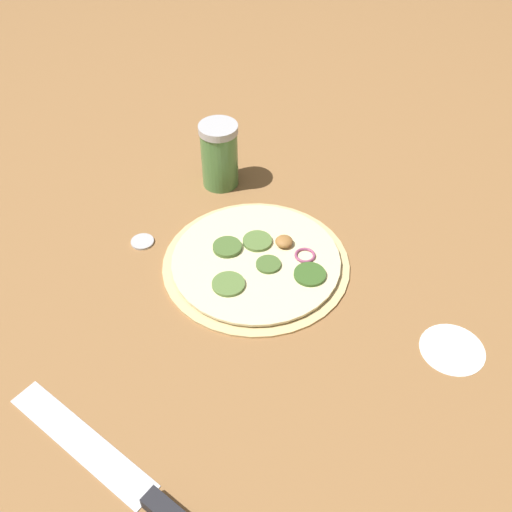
{
  "coord_description": "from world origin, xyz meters",
  "views": [
    {
      "loc": [
        0.36,
        -0.49,
        0.61
      ],
      "look_at": [
        0.0,
        0.0,
        0.02
      ],
      "focal_mm": 42.0,
      "sensor_mm": 36.0,
      "label": 1
    }
  ],
  "objects_px": {
    "spice_jar": "(219,155)",
    "loose_cap": "(142,241)",
    "pizza": "(257,262)",
    "knife": "(158,506)"
  },
  "relations": [
    {
      "from": "pizza",
      "to": "loose_cap",
      "type": "relative_size",
      "value": 7.84
    },
    {
      "from": "pizza",
      "to": "loose_cap",
      "type": "xyz_separation_m",
      "value": [
        -0.16,
        -0.06,
        -0.0
      ]
    },
    {
      "from": "pizza",
      "to": "spice_jar",
      "type": "xyz_separation_m",
      "value": [
        -0.16,
        0.12,
        0.05
      ]
    },
    {
      "from": "pizza",
      "to": "knife",
      "type": "height_order",
      "value": "pizza"
    },
    {
      "from": "spice_jar",
      "to": "loose_cap",
      "type": "bearing_deg",
      "value": -90.65
    },
    {
      "from": "spice_jar",
      "to": "loose_cap",
      "type": "relative_size",
      "value": 3.22
    },
    {
      "from": "pizza",
      "to": "spice_jar",
      "type": "height_order",
      "value": "spice_jar"
    },
    {
      "from": "pizza",
      "to": "knife",
      "type": "bearing_deg",
      "value": -69.3
    },
    {
      "from": "pizza",
      "to": "loose_cap",
      "type": "height_order",
      "value": "pizza"
    },
    {
      "from": "pizza",
      "to": "spice_jar",
      "type": "relative_size",
      "value": 2.43
    }
  ]
}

